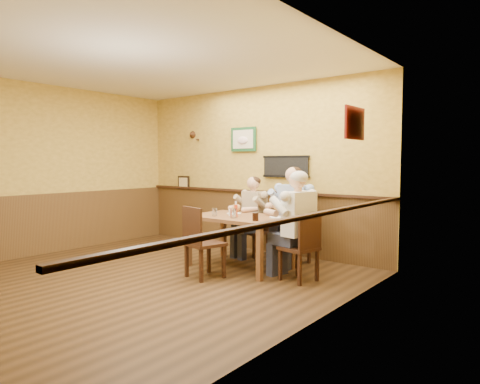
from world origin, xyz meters
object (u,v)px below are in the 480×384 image
object	(u,v)px
chair_back_right	(294,234)
cola_tumbler	(255,217)
chair_near_side	(205,242)
chair_back_left	(254,231)
hot_sauce_bottle	(236,210)
diner_blue_polo	(294,221)
salt_shaker	(230,213)
dining_table	(239,222)
water_glass_left	(215,212)
pepper_shaker	(230,212)
chair_right_end	(299,247)
diner_white_elder	(299,232)
water_glass_mid	(233,213)
diner_tan_shirt	(254,220)

from	to	relation	value
chair_back_right	cola_tumbler	xyz separation A→B (m)	(-0.01, -0.95, 0.35)
chair_near_side	cola_tumbler	size ratio (longest dim) A/B	8.82
chair_back_left	hot_sauce_bottle	distance (m)	1.04
diner_blue_polo	salt_shaker	world-z (taller)	diner_blue_polo
chair_back_left	diner_blue_polo	bearing A→B (deg)	4.97
dining_table	water_glass_left	world-z (taller)	water_glass_left
water_glass_left	pepper_shaker	bearing A→B (deg)	70.02
cola_tumbler	chair_near_side	bearing A→B (deg)	-139.43
chair_near_side	diner_blue_polo	size ratio (longest dim) A/B	0.73
diner_blue_polo	hot_sauce_bottle	bearing A→B (deg)	-121.05
chair_right_end	diner_white_elder	size ratio (longest dim) A/B	0.70
diner_blue_polo	chair_back_right	bearing A→B (deg)	0.00
chair_back_left	hot_sauce_bottle	xyz separation A→B (m)	(0.33, -0.88, 0.44)
chair_right_end	water_glass_left	size ratio (longest dim) A/B	7.90
chair_near_side	salt_shaker	distance (m)	0.72
salt_shaker	chair_right_end	bearing A→B (deg)	-0.24
diner_white_elder	hot_sauce_bottle	distance (m)	1.02
dining_table	diner_blue_polo	xyz separation A→B (m)	(0.49, 0.68, -0.01)
diner_white_elder	salt_shaker	distance (m)	1.16
chair_near_side	salt_shaker	world-z (taller)	chair_near_side
cola_tumbler	pepper_shaker	distance (m)	0.73
water_glass_mid	pepper_shaker	xyz separation A→B (m)	(-0.26, 0.24, -0.02)
chair_back_left	cola_tumbler	size ratio (longest dim) A/B	7.56
water_glass_left	hot_sauce_bottle	distance (m)	0.33
water_glass_left	hot_sauce_bottle	xyz separation A→B (m)	(0.32, 0.10, 0.04)
diner_blue_polo	hot_sauce_bottle	xyz separation A→B (m)	(-0.46, -0.81, 0.20)
chair_back_left	diner_white_elder	bearing A→B (deg)	-21.62
chair_back_left	chair_near_side	distance (m)	1.48
diner_tan_shirt	pepper_shaker	world-z (taller)	diner_tan_shirt
dining_table	pepper_shaker	world-z (taller)	pepper_shaker
chair_back_left	chair_back_right	distance (m)	0.79
dining_table	water_glass_left	bearing A→B (deg)	-141.98
diner_tan_shirt	salt_shaker	xyz separation A→B (m)	(0.17, -0.82, 0.22)
dining_table	chair_back_left	distance (m)	0.85
chair_near_side	water_glass_left	distance (m)	0.64
chair_right_end	pepper_shaker	xyz separation A→B (m)	(-1.22, 0.09, 0.35)
chair_near_side	water_glass_left	size ratio (longest dim) A/B	8.43
diner_tan_shirt	salt_shaker	distance (m)	0.87
diner_blue_polo	water_glass_mid	size ratio (longest dim) A/B	9.90
diner_blue_polo	water_glass_mid	distance (m)	1.01
chair_back_right	diner_white_elder	size ratio (longest dim) A/B	0.72
chair_back_right	salt_shaker	bearing A→B (deg)	-130.96
chair_right_end	chair_near_side	distance (m)	1.22
chair_back_left	water_glass_mid	xyz separation A→B (m)	(0.36, -0.98, 0.41)
water_glass_mid	cola_tumbler	distance (m)	0.42
diner_white_elder	cola_tumbler	distance (m)	0.60
chair_back_right	water_glass_mid	xyz separation A→B (m)	(-0.43, -0.90, 0.36)
chair_back_right	diner_tan_shirt	size ratio (longest dim) A/B	0.79
chair_back_right	hot_sauce_bottle	distance (m)	1.01
diner_tan_shirt	hot_sauce_bottle	bearing A→B (deg)	-59.05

